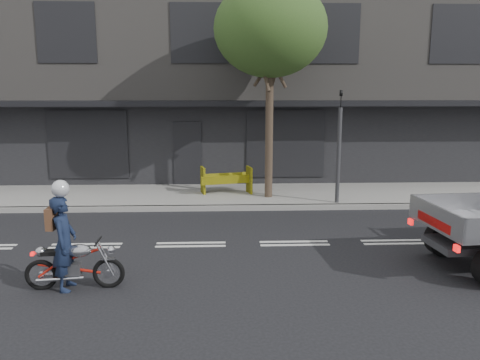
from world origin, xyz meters
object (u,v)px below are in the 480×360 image
Objects in this scene: street_tree at (270,29)px; traffic_light_pole at (339,153)px; construction_barrier at (226,181)px; rider at (64,243)px; motorcycle at (74,264)px.

street_tree reaches higher than traffic_light_pole.
street_tree is at bearing 156.97° from traffic_light_pole.
rider is at bearing -113.00° from construction_barrier.
street_tree is 1.93× the size of traffic_light_pole.
traffic_light_pole is at bearing 40.40° from motorcycle.
street_tree is at bearing 55.31° from motorcycle.
street_tree is 4.87m from construction_barrier.
construction_barrier is (-3.34, 1.19, -1.04)m from traffic_light_pole.
rider is (-4.26, -6.53, -4.43)m from street_tree.
traffic_light_pole reaches higher than construction_barrier.
traffic_light_pole reaches higher than motorcycle.
rider is at bearing 177.51° from motorcycle.
motorcycle is (-4.11, -6.53, -4.81)m from street_tree.
motorcycle is at bearing -92.49° from rider.
motorcycle is (-6.11, -5.68, -1.19)m from traffic_light_pole.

